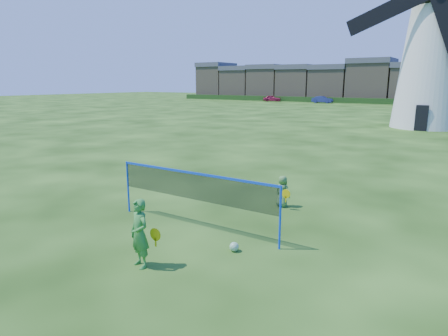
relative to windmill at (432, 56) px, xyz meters
name	(u,v)px	position (x,y,z in m)	size (l,w,h in m)	color
ground	(208,223)	(-2.17, -29.16, -5.93)	(220.00, 220.00, 0.00)	black
windmill	(432,56)	(0.00, 0.00, 0.00)	(13.37, 5.64, 17.57)	white
badminton_net	(194,187)	(-2.24, -29.69, -4.79)	(5.05, 0.05, 1.55)	blue
player_girl	(140,234)	(-1.83, -32.11, -5.19)	(0.73, 0.49, 1.49)	#378836
player_boy	(283,191)	(-1.05, -26.71, -5.43)	(0.63, 0.44, 1.00)	#528440
play_ball	(234,247)	(-0.57, -30.37, -5.82)	(0.22, 0.22, 0.22)	green
terraced_houses	(336,82)	(-21.36, 42.84, -1.99)	(65.62, 8.40, 8.38)	#8A765C
hedge	(311,100)	(-24.17, 36.84, -5.43)	(62.00, 0.80, 1.00)	#193814
car_left	(272,98)	(-31.82, 34.93, -5.32)	(1.44, 3.57, 1.22)	#9F1D40
car_right	(322,100)	(-21.22, 34.73, -5.30)	(1.34, 3.84, 1.27)	navy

